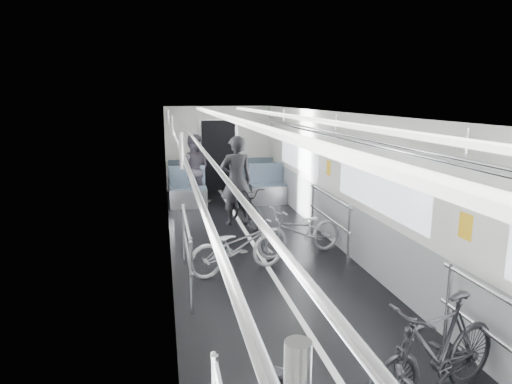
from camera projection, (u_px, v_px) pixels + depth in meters
car_shell at (254, 185)px, 8.08m from camera, size 3.02×14.01×2.41m
bike_left_far at (238, 246)px, 6.97m from camera, size 1.69×1.00×0.84m
bike_right_near at (435, 352)px, 3.95m from camera, size 1.71×0.98×0.99m
bike_right_mid at (300, 231)px, 7.73m from camera, size 1.72×0.98×0.86m
bike_aisle at (243, 205)px, 9.56m from camera, size 0.97×1.70×0.85m
person_standing at (236, 181)px, 9.53m from camera, size 0.73×0.52×1.88m
person_seated at (193, 169)px, 11.44m from camera, size 0.94×0.78×1.75m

